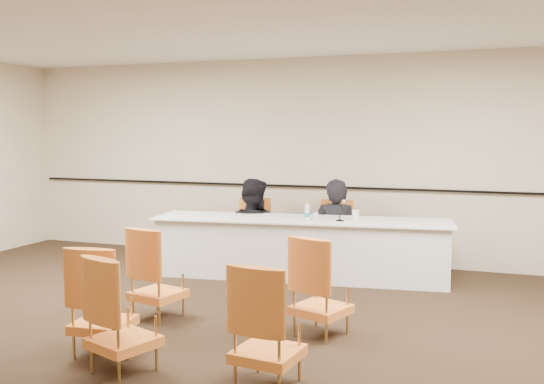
{
  "coord_description": "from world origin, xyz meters",
  "views": [
    {
      "loc": [
        2.34,
        -4.66,
        1.91
      ],
      "look_at": [
        -0.27,
        2.6,
        1.14
      ],
      "focal_mm": 40.0,
      "sensor_mm": 36.0,
      "label": 1
    }
  ],
  "objects_px": {
    "drinking_glass": "(316,216)",
    "panelist_main": "(335,242)",
    "panelist_second_chair": "(252,232)",
    "aud_chair_front_right": "(321,286)",
    "aud_chair_front_left": "(158,273)",
    "aud_chair_back_mid": "(123,314)",
    "panelist_main_chair": "(335,235)",
    "microphone": "(340,211)",
    "water_bottle": "(307,211)",
    "aud_chair_back_left": "(103,299)",
    "panelist_second": "(252,238)",
    "panel_table": "(301,248)",
    "aud_chair_back_right": "(268,324)",
    "coffee_cup": "(355,216)"
  },
  "relations": [
    {
      "from": "panelist_second",
      "to": "aud_chair_back_left",
      "type": "distance_m",
      "value": 3.67
    },
    {
      "from": "aud_chair_back_left",
      "to": "panelist_second_chair",
      "type": "bearing_deg",
      "value": 84.25
    },
    {
      "from": "panelist_main",
      "to": "panelist_main_chair",
      "type": "relative_size",
      "value": 1.87
    },
    {
      "from": "aud_chair_back_mid",
      "to": "panelist_second",
      "type": "bearing_deg",
      "value": 116.88
    },
    {
      "from": "drinking_glass",
      "to": "aud_chair_back_left",
      "type": "relative_size",
      "value": 0.11
    },
    {
      "from": "aud_chair_front_left",
      "to": "drinking_glass",
      "type": "bearing_deg",
      "value": 76.22
    },
    {
      "from": "drinking_glass",
      "to": "panelist_main",
      "type": "bearing_deg",
      "value": 80.73
    },
    {
      "from": "panelist_main",
      "to": "panelist_second_chair",
      "type": "height_order",
      "value": "panelist_main"
    },
    {
      "from": "panel_table",
      "to": "aud_chair_back_right",
      "type": "height_order",
      "value": "aud_chair_back_right"
    },
    {
      "from": "panelist_second_chair",
      "to": "aud_chair_back_mid",
      "type": "distance_m",
      "value": 4.01
    },
    {
      "from": "aud_chair_front_left",
      "to": "aud_chair_back_mid",
      "type": "relative_size",
      "value": 1.0
    },
    {
      "from": "panelist_main_chair",
      "to": "coffee_cup",
      "type": "xyz_separation_m",
      "value": [
        0.41,
        -0.59,
        0.37
      ]
    },
    {
      "from": "panelist_main",
      "to": "coffee_cup",
      "type": "xyz_separation_m",
      "value": [
        0.41,
        -0.59,
        0.47
      ]
    },
    {
      "from": "aud_chair_back_mid",
      "to": "water_bottle",
      "type": "bearing_deg",
      "value": 101.8
    },
    {
      "from": "aud_chair_back_left",
      "to": "panelist_second",
      "type": "bearing_deg",
      "value": 84.25
    },
    {
      "from": "aud_chair_front_left",
      "to": "aud_chair_front_right",
      "type": "bearing_deg",
      "value": 14.3
    },
    {
      "from": "water_bottle",
      "to": "coffee_cup",
      "type": "relative_size",
      "value": 1.56
    },
    {
      "from": "water_bottle",
      "to": "aud_chair_front_left",
      "type": "distance_m",
      "value": 2.37
    },
    {
      "from": "water_bottle",
      "to": "coffee_cup",
      "type": "xyz_separation_m",
      "value": [
        0.61,
        0.08,
        -0.04
      ]
    },
    {
      "from": "panelist_main_chair",
      "to": "microphone",
      "type": "height_order",
      "value": "microphone"
    },
    {
      "from": "panelist_second_chair",
      "to": "coffee_cup",
      "type": "distance_m",
      "value": 1.7
    },
    {
      "from": "panelist_second_chair",
      "to": "aud_chair_back_right",
      "type": "relative_size",
      "value": 1.0
    },
    {
      "from": "water_bottle",
      "to": "drinking_glass",
      "type": "relative_size",
      "value": 2.25
    },
    {
      "from": "panel_table",
      "to": "aud_chair_front_left",
      "type": "height_order",
      "value": "aud_chair_front_left"
    },
    {
      "from": "panelist_second",
      "to": "panelist_second_chair",
      "type": "distance_m",
      "value": 0.09
    },
    {
      "from": "drinking_glass",
      "to": "aud_chair_front_left",
      "type": "bearing_deg",
      "value": -116.16
    },
    {
      "from": "panelist_main_chair",
      "to": "aud_chair_back_left",
      "type": "distance_m",
      "value": 3.98
    },
    {
      "from": "coffee_cup",
      "to": "aud_chair_back_left",
      "type": "relative_size",
      "value": 0.15
    },
    {
      "from": "panelist_main",
      "to": "aud_chair_front_left",
      "type": "relative_size",
      "value": 1.87
    },
    {
      "from": "panelist_main_chair",
      "to": "panelist_second",
      "type": "xyz_separation_m",
      "value": [
        -1.19,
        -0.15,
        -0.09
      ]
    },
    {
      "from": "panelist_main",
      "to": "water_bottle",
      "type": "bearing_deg",
      "value": 63.72
    },
    {
      "from": "panelist_second_chair",
      "to": "aud_chair_front_right",
      "type": "distance_m",
      "value": 3.12
    },
    {
      "from": "panelist_main_chair",
      "to": "microphone",
      "type": "xyz_separation_m",
      "value": [
        0.23,
        -0.68,
        0.44
      ]
    },
    {
      "from": "panel_table",
      "to": "panelist_second_chair",
      "type": "height_order",
      "value": "panelist_second_chair"
    },
    {
      "from": "coffee_cup",
      "to": "aud_chair_front_right",
      "type": "xyz_separation_m",
      "value": [
        0.14,
        -2.15,
        -0.37
      ]
    },
    {
      "from": "aud_chair_back_mid",
      "to": "aud_chair_front_left",
      "type": "bearing_deg",
      "value": 129.34
    },
    {
      "from": "panel_table",
      "to": "panelist_main_chair",
      "type": "bearing_deg",
      "value": 55.72
    },
    {
      "from": "panelist_main",
      "to": "aud_chair_back_mid",
      "type": "distance_m",
      "value": 4.19
    },
    {
      "from": "drinking_glass",
      "to": "aud_chair_back_mid",
      "type": "xyz_separation_m",
      "value": [
        -0.6,
        -3.49,
        -0.35
      ]
    },
    {
      "from": "microphone",
      "to": "aud_chair_front_right",
      "type": "xyz_separation_m",
      "value": [
        0.32,
        -2.07,
        -0.44
      ]
    },
    {
      "from": "panelist_main",
      "to": "aud_chair_front_left",
      "type": "height_order",
      "value": "panelist_main"
    },
    {
      "from": "coffee_cup",
      "to": "aud_chair_back_mid",
      "type": "xyz_separation_m",
      "value": [
        -1.11,
        -3.54,
        -0.37
      ]
    },
    {
      "from": "panelist_main_chair",
      "to": "panelist_second",
      "type": "height_order",
      "value": "panelist_second"
    },
    {
      "from": "aud_chair_front_left",
      "to": "panelist_second_chair",
      "type": "bearing_deg",
      "value": 102.77
    },
    {
      "from": "aud_chair_back_left",
      "to": "aud_chair_back_right",
      "type": "height_order",
      "value": "same"
    },
    {
      "from": "panelist_second",
      "to": "aud_chair_back_right",
      "type": "distance_m",
      "value": 4.18
    },
    {
      "from": "aud_chair_front_right",
      "to": "water_bottle",
      "type": "bearing_deg",
      "value": 128.76
    },
    {
      "from": "panelist_second",
      "to": "microphone",
      "type": "relative_size",
      "value": 6.4
    },
    {
      "from": "panel_table",
      "to": "panelist_second",
      "type": "relative_size",
      "value": 2.25
    },
    {
      "from": "aud_chair_back_right",
      "to": "coffee_cup",
      "type": "bearing_deg",
      "value": 97.52
    }
  ]
}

